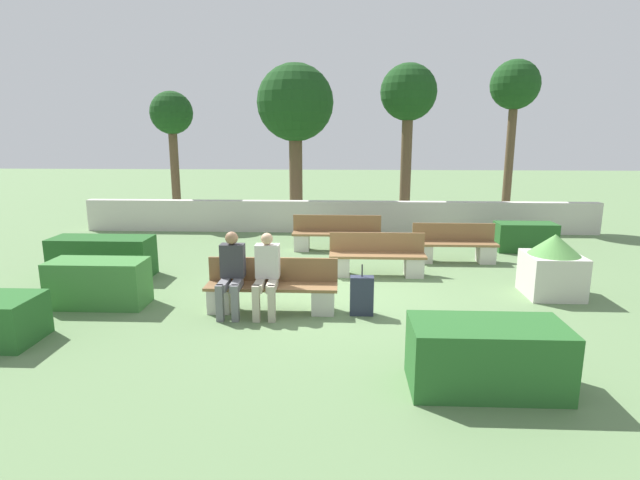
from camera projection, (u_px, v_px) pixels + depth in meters
name	position (u px, v px, depth m)	size (l,w,h in m)	color
ground_plane	(336.00, 295.00, 8.95)	(60.00, 60.00, 0.00)	#607F51
perimeter_wall	(339.00, 217.00, 14.48)	(14.80, 0.30, 0.91)	beige
bench_front	(272.00, 291.00, 8.10)	(2.13, 0.48, 0.85)	brown
bench_left_side	(337.00, 237.00, 12.27)	(2.18, 0.49, 0.85)	brown
bench_right_side	(377.00, 259.00, 10.13)	(1.94, 0.48, 0.85)	brown
bench_back	(454.00, 248.00, 11.18)	(1.85, 0.49, 0.85)	brown
person_seated_man	(267.00, 271.00, 7.88)	(0.38, 0.63, 1.31)	#B2A893
person_seated_woman	(231.00, 270.00, 7.91)	(0.38, 0.63, 1.32)	slate
hedge_block_near_left	(103.00, 257.00, 10.02)	(1.97, 0.74, 0.81)	#235623
hedge_block_mid_left	(487.00, 356.00, 5.63)	(1.72, 0.84, 0.78)	#286028
hedge_block_mid_right	(525.00, 237.00, 12.20)	(1.41, 0.65, 0.70)	#235623
hedge_block_far_left	(99.00, 283.00, 8.34)	(1.58, 0.68, 0.78)	#3D7A38
planter_corner_right	(553.00, 266.00, 8.82)	(0.92, 0.92, 1.12)	beige
suitcase	(362.00, 296.00, 7.94)	(0.37, 0.19, 0.83)	#282D42
tree_leftmost	(172.00, 118.00, 15.47)	(1.31, 1.31, 4.10)	brown
tree_center_left	(295.00, 105.00, 14.94)	(2.30, 2.30, 4.87)	brown
tree_center_right	(408.00, 98.00, 14.76)	(1.67, 1.67, 4.85)	brown
tree_rightmost	(515.00, 91.00, 14.78)	(1.45, 1.45, 4.96)	brown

